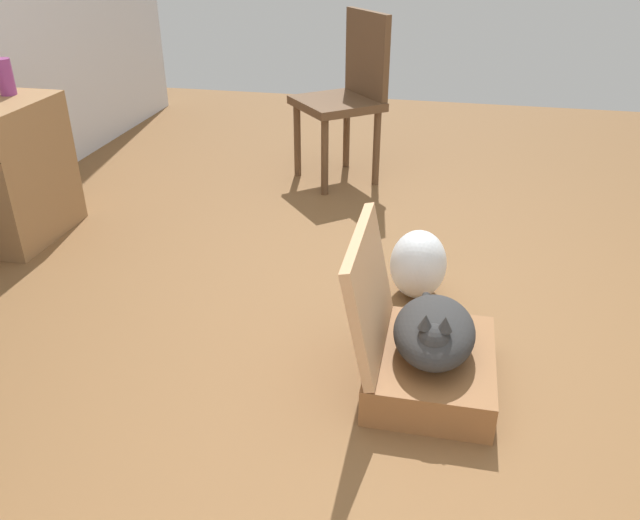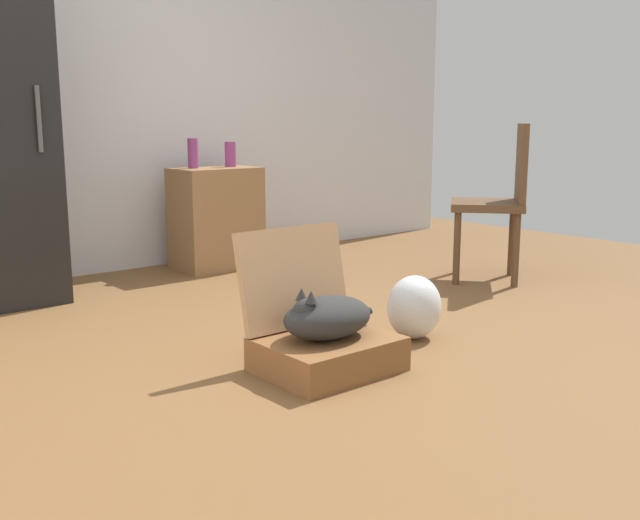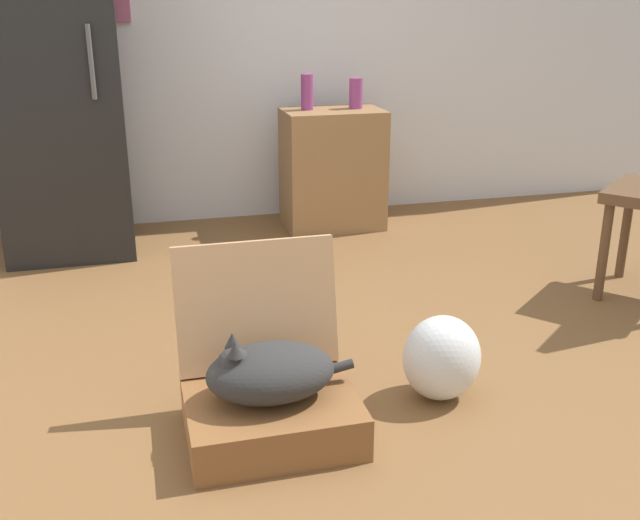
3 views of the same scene
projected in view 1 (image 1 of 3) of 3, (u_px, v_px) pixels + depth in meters
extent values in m
plane|color=brown|center=(354.00, 336.00, 2.57)|extent=(7.68, 7.68, 0.00)
cube|color=brown|center=(430.00, 368.00, 2.27)|extent=(0.54, 0.44, 0.14)
cube|color=tan|center=(369.00, 292.00, 2.18)|extent=(0.54, 0.12, 0.43)
ellipsoid|color=#2D2D2D|center=(434.00, 331.00, 2.20)|extent=(0.40, 0.28, 0.17)
sphere|color=#2D2D2D|center=(434.00, 340.00, 2.08)|extent=(0.11, 0.11, 0.11)
cone|color=#2D2D2D|center=(445.00, 324.00, 2.04)|extent=(0.05, 0.05, 0.05)
cone|color=#2D2D2D|center=(426.00, 321.00, 2.05)|extent=(0.05, 0.05, 0.05)
cylinder|color=#2D2D2D|center=(424.00, 313.00, 2.38)|extent=(0.20, 0.03, 0.07)
ellipsoid|color=silver|center=(418.00, 264.00, 2.78)|extent=(0.27, 0.24, 0.30)
cube|color=olive|center=(12.00, 172.00, 3.22)|extent=(0.58, 0.38, 0.71)
cylinder|color=#8C387A|center=(5.00, 77.00, 3.14)|extent=(0.08, 0.08, 0.18)
cylinder|color=brown|center=(297.00, 140.00, 4.07)|extent=(0.04, 0.04, 0.47)
cylinder|color=brown|center=(325.00, 157.00, 3.78)|extent=(0.04, 0.04, 0.47)
cylinder|color=brown|center=(347.00, 133.00, 4.22)|extent=(0.04, 0.04, 0.47)
cylinder|color=brown|center=(376.00, 148.00, 3.93)|extent=(0.04, 0.04, 0.47)
cube|color=brown|center=(337.00, 103.00, 3.88)|extent=(0.65, 0.64, 0.05)
cube|color=brown|center=(367.00, 54.00, 3.83)|extent=(0.36, 0.31, 0.49)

